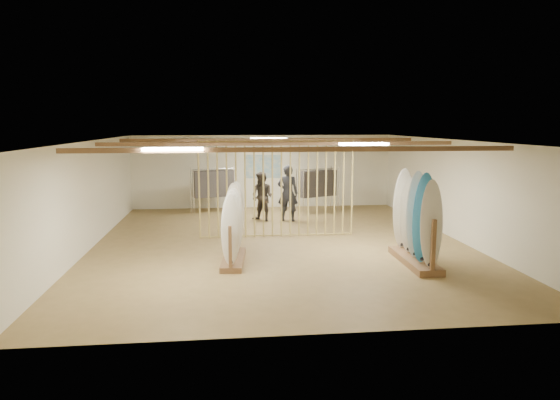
{
  "coord_description": "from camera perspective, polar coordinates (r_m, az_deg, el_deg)",
  "views": [
    {
      "loc": [
        -1.47,
        -13.25,
        3.26
      ],
      "look_at": [
        0.0,
        0.0,
        1.2
      ],
      "focal_mm": 32.0,
      "sensor_mm": 36.0,
      "label": 1
    }
  ],
  "objects": [
    {
      "name": "ceiling",
      "position": [
        13.34,
        -0.0,
        6.81
      ],
      "size": [
        12.0,
        12.0,
        0.0
      ],
      "primitive_type": "plane",
      "rotation": [
        3.14,
        0.0,
        0.0
      ],
      "color": "gray",
      "rests_on": "ground"
    },
    {
      "name": "wall_front",
      "position": [
        7.63,
        5.01,
        -5.36
      ],
      "size": [
        12.0,
        0.0,
        12.0
      ],
      "primitive_type": "plane",
      "rotation": [
        -1.57,
        0.0,
        0.0
      ],
      "color": "white",
      "rests_on": "ground"
    },
    {
      "name": "shopper_b",
      "position": [
        16.67,
        -2.06,
        0.76
      ],
      "size": [
        1.14,
        1.12,
        1.87
      ],
      "primitive_type": "imported",
      "rotation": [
        0.0,
        0.0,
        -0.71
      ],
      "color": "#352F29",
      "rests_on": "floor"
    },
    {
      "name": "bamboo_partition",
      "position": [
        14.25,
        -0.36,
        1.28
      ],
      "size": [
        4.45,
        0.05,
        2.78
      ],
      "color": "tan",
      "rests_on": "ground"
    },
    {
      "name": "wall_back",
      "position": [
        19.4,
        -1.96,
        3.27
      ],
      "size": [
        12.0,
        0.0,
        12.0
      ],
      "primitive_type": "plane",
      "rotation": [
        1.57,
        0.0,
        0.0
      ],
      "color": "white",
      "rests_on": "ground"
    },
    {
      "name": "wall_left",
      "position": [
        13.84,
        -21.05,
        0.47
      ],
      "size": [
        0.0,
        12.0,
        12.0
      ],
      "primitive_type": "plane",
      "rotation": [
        1.57,
        0.0,
        1.57
      ],
      "color": "white",
      "rests_on": "ground"
    },
    {
      "name": "light_panels",
      "position": [
        13.34,
        -0.0,
        6.55
      ],
      "size": [
        1.2,
        0.35,
        0.06
      ],
      "primitive_type": "cube",
      "color": "white",
      "rests_on": "ground"
    },
    {
      "name": "clothing_rack_a",
      "position": [
        18.22,
        -7.62,
        1.87
      ],
      "size": [
        1.52,
        0.77,
        1.68
      ],
      "rotation": [
        0.0,
        0.0,
        0.28
      ],
      "color": "silver",
      "rests_on": "floor"
    },
    {
      "name": "rack_right",
      "position": [
        12.03,
        15.23,
        -3.74
      ],
      "size": [
        0.62,
        2.21,
        2.1
      ],
      "rotation": [
        0.0,
        0.0,
        -0.02
      ],
      "color": "brown",
      "rests_on": "floor"
    },
    {
      "name": "wall_right",
      "position": [
        14.87,
        19.53,
        1.09
      ],
      "size": [
        0.0,
        12.0,
        12.0
      ],
      "primitive_type": "plane",
      "rotation": [
        1.57,
        0.0,
        -1.57
      ],
      "color": "white",
      "rests_on": "ground"
    },
    {
      "name": "clothing_rack_b",
      "position": [
        18.24,
        4.32,
        1.9
      ],
      "size": [
        1.47,
        0.96,
        1.66
      ],
      "rotation": [
        0.0,
        0.0,
        0.43
      ],
      "color": "silver",
      "rests_on": "floor"
    },
    {
      "name": "poster",
      "position": [
        19.36,
        -1.96,
        3.86
      ],
      "size": [
        1.4,
        0.03,
        0.9
      ],
      "primitive_type": "cube",
      "color": "teal",
      "rests_on": "ground"
    },
    {
      "name": "floor",
      "position": [
        13.73,
        -0.0,
        -4.96
      ],
      "size": [
        12.0,
        12.0,
        0.0
      ],
      "primitive_type": "plane",
      "color": "#9B7E4B",
      "rests_on": "ground"
    },
    {
      "name": "shopper_a",
      "position": [
        16.64,
        0.89,
        1.22
      ],
      "size": [
        0.89,
        0.71,
        2.14
      ],
      "primitive_type": "imported",
      "rotation": [
        0.0,
        0.0,
        2.89
      ],
      "color": "#212228",
      "rests_on": "floor"
    },
    {
      "name": "rack_left",
      "position": [
        11.79,
        -5.37,
        -4.28
      ],
      "size": [
        0.66,
        1.9,
        1.77
      ],
      "rotation": [
        0.0,
        0.0,
        -0.09
      ],
      "color": "brown",
      "rests_on": "floor"
    },
    {
      "name": "ceiling_slats",
      "position": [
        13.34,
        -0.0,
        6.46
      ],
      "size": [
        9.5,
        6.12,
        0.1
      ],
      "primitive_type": "cube",
      "color": "brown",
      "rests_on": "ground"
    }
  ]
}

